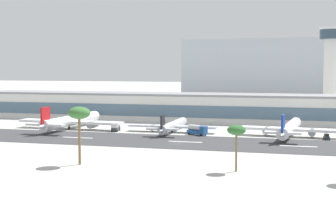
# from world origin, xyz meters

# --- Properties ---
(ground_plane) EXTENTS (1400.00, 1400.00, 0.00)m
(ground_plane) POSITION_xyz_m (0.00, 0.00, 0.00)
(ground_plane) COLOR #B2AFA8
(runway_strip) EXTENTS (800.00, 33.38, 0.08)m
(runway_strip) POSITION_xyz_m (0.00, 4.08, 0.04)
(runway_strip) COLOR #38383A
(runway_strip) RESTS_ON ground_plane
(runway_centreline_dash_3) EXTENTS (12.00, 1.20, 0.01)m
(runway_centreline_dash_3) POSITION_xyz_m (-39.23, 4.08, 0.09)
(runway_centreline_dash_3) COLOR white
(runway_centreline_dash_3) RESTS_ON runway_strip
(runway_centreline_dash_4) EXTENTS (12.00, 1.20, 0.01)m
(runway_centreline_dash_4) POSITION_xyz_m (1.69, 4.08, 0.09)
(runway_centreline_dash_4) COLOR white
(runway_centreline_dash_4) RESTS_ON runway_strip
(runway_centreline_dash_5) EXTENTS (12.00, 1.20, 0.01)m
(runway_centreline_dash_5) POSITION_xyz_m (40.04, 4.08, 0.09)
(runway_centreline_dash_5) COLOR white
(runway_centreline_dash_5) RESTS_ON runway_strip
(terminal_building) EXTENTS (220.74, 23.41, 13.37)m
(terminal_building) POSITION_xyz_m (-8.83, 73.64, 6.69)
(terminal_building) COLOR silver
(terminal_building) RESTS_ON ground_plane
(control_tower) EXTENTS (13.80, 13.80, 46.93)m
(control_tower) POSITION_xyz_m (54.00, 118.38, 27.29)
(control_tower) COLOR silver
(control_tower) RESTS_ON ground_plane
(distant_hotel_block) EXTENTS (141.80, 28.94, 46.40)m
(distant_hotel_block) POSITION_xyz_m (22.02, 217.75, 23.20)
(distant_hotel_block) COLOR #A8B2BC
(distant_hotel_block) RESTS_ON ground_plane
(airliner_red_tail_gate_0) EXTENTS (46.33, 51.32, 10.71)m
(airliner_red_tail_gate_0) POSITION_xyz_m (-53.99, 27.55, 3.41)
(airliner_red_tail_gate_0) COLOR white
(airliner_red_tail_gate_0) RESTS_ON ground_plane
(airliner_black_tail_gate_1) EXTENTS (35.85, 39.24, 8.19)m
(airliner_black_tail_gate_1) POSITION_xyz_m (-9.51, 28.48, 2.61)
(airliner_black_tail_gate_1) COLOR silver
(airliner_black_tail_gate_1) RESTS_ON ground_plane
(airliner_navy_tail_gate_2) EXTENTS (37.53, 47.56, 9.93)m
(airliner_navy_tail_gate_2) POSITION_xyz_m (36.10, 26.99, 3.17)
(airliner_navy_tail_gate_2) COLOR white
(airliner_navy_tail_gate_2) RESTS_ON ground_plane
(service_box_truck_0) EXTENTS (3.28, 6.25, 3.25)m
(service_box_truck_0) POSITION_xyz_m (-32.77, 26.37, 1.79)
(service_box_truck_0) COLOR #2D3338
(service_box_truck_0) RESTS_ON ground_plane
(service_baggage_tug_1) EXTENTS (2.52, 3.49, 2.20)m
(service_baggage_tug_1) POSITION_xyz_m (49.40, 22.63, 1.05)
(service_baggage_tug_1) COLOR #2D3338
(service_baggage_tug_1) RESTS_ON ground_plane
(service_fuel_truck_2) EXTENTS (8.73, 6.29, 3.95)m
(service_fuel_truck_2) POSITION_xyz_m (1.86, 23.10, 2.03)
(service_fuel_truck_2) COLOR #23569E
(service_fuel_truck_2) RESTS_ON ground_plane
(palm_tree_0) EXTENTS (4.68, 4.68, 11.76)m
(palm_tree_0) POSITION_xyz_m (25.74, -42.26, 10.22)
(palm_tree_0) COLOR brown
(palm_tree_0) RESTS_ON ground_plane
(palm_tree_1) EXTENTS (6.03, 6.03, 15.59)m
(palm_tree_1) POSITION_xyz_m (-16.07, -43.94, 13.56)
(palm_tree_1) COLOR brown
(palm_tree_1) RESTS_ON ground_plane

